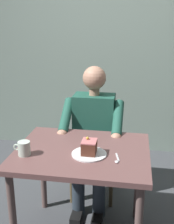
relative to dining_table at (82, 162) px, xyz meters
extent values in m
cube|color=gray|center=(0.00, -1.75, 0.85)|extent=(6.40, 0.12, 3.00)
cube|color=brown|center=(0.00, 0.00, 0.08)|extent=(0.94, 0.76, 0.04)
cylinder|color=brown|center=(0.41, 0.32, -0.29)|extent=(0.05, 0.05, 0.73)
cylinder|color=brown|center=(-0.41, -0.32, -0.29)|extent=(0.05, 0.05, 0.73)
cylinder|color=brown|center=(0.41, -0.32, -0.29)|extent=(0.05, 0.05, 0.73)
cube|color=brown|center=(0.00, -0.61, -0.23)|extent=(0.42, 0.42, 0.04)
cube|color=brown|center=(0.00, -0.80, 0.02)|extent=(0.38, 0.04, 0.45)
cylinder|color=brown|center=(-0.18, -0.43, -0.44)|extent=(0.04, 0.04, 0.43)
cylinder|color=brown|center=(0.18, -0.43, -0.44)|extent=(0.04, 0.04, 0.43)
cylinder|color=brown|center=(-0.18, -0.79, -0.44)|extent=(0.04, 0.04, 0.43)
cylinder|color=brown|center=(0.18, -0.79, -0.44)|extent=(0.04, 0.04, 0.43)
cube|color=#1F5243|center=(0.00, -0.59, 0.07)|extent=(0.36, 0.22, 0.56)
sphere|color=tan|center=(0.00, -0.59, 0.50)|extent=(0.20, 0.20, 0.20)
cylinder|color=tan|center=(0.00, -0.59, 0.38)|extent=(0.09, 0.09, 0.06)
cylinder|color=#1F5243|center=(-0.22, -0.45, 0.19)|extent=(0.08, 0.33, 0.26)
sphere|color=tan|center=(-0.22, -0.29, 0.08)|extent=(0.09, 0.09, 0.09)
cylinder|color=#1F5243|center=(0.22, -0.45, 0.19)|extent=(0.08, 0.33, 0.26)
sphere|color=tan|center=(0.22, -0.29, 0.08)|extent=(0.09, 0.09, 0.09)
cylinder|color=#29343F|center=(-0.09, -0.47, -0.23)|extent=(0.13, 0.38, 0.14)
cylinder|color=#29343F|center=(0.09, -0.47, -0.23)|extent=(0.13, 0.38, 0.14)
cylinder|color=#29343F|center=(-0.09, -0.29, -0.45)|extent=(0.11, 0.11, 0.41)
cube|color=black|center=(-0.09, -0.23, -0.63)|extent=(0.09, 0.22, 0.05)
cylinder|color=#29343F|center=(0.09, -0.29, -0.45)|extent=(0.11, 0.11, 0.41)
cube|color=black|center=(0.09, -0.23, -0.63)|extent=(0.09, 0.22, 0.05)
cylinder|color=white|center=(-0.06, 0.07, 0.10)|extent=(0.24, 0.24, 0.01)
cube|color=#562C1F|center=(-0.06, 0.07, 0.15)|extent=(0.10, 0.11, 0.09)
cube|color=#C86F70|center=(-0.06, 0.07, 0.20)|extent=(0.10, 0.11, 0.01)
sphere|color=gold|center=(-0.05, 0.05, 0.21)|extent=(0.02, 0.02, 0.02)
cylinder|color=silver|center=(0.37, 0.14, 0.15)|extent=(0.08, 0.08, 0.10)
torus|color=silver|center=(0.42, 0.14, 0.15)|extent=(0.05, 0.01, 0.05)
cylinder|color=black|center=(0.37, 0.14, 0.19)|extent=(0.07, 0.07, 0.01)
cube|color=silver|center=(-0.25, 0.08, 0.10)|extent=(0.04, 0.11, 0.01)
ellipsoid|color=silver|center=(-0.25, 0.15, 0.10)|extent=(0.03, 0.04, 0.01)
camera|label=1|loc=(-0.34, 1.81, 0.98)|focal=46.04mm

